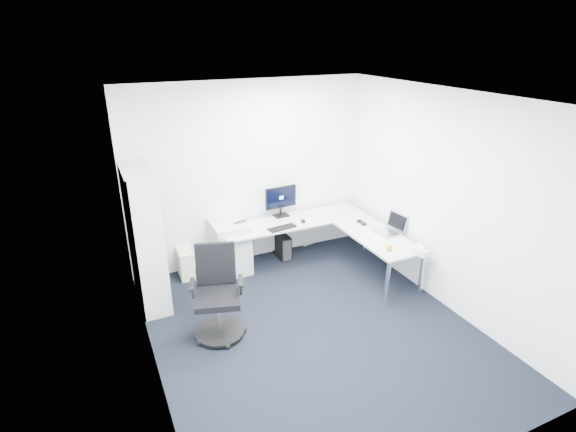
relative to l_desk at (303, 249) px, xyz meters
name	(u,v)px	position (x,y,z in m)	size (l,w,h in m)	color
ground	(314,330)	(-0.55, -1.40, -0.33)	(4.20, 4.20, 0.00)	black
ceiling	(320,98)	(-0.55, -1.40, 2.37)	(4.20, 4.20, 0.00)	white
wall_back	(249,174)	(-0.55, 0.70, 1.02)	(3.60, 0.02, 2.70)	white
wall_front	(462,338)	(-0.55, -3.50, 1.02)	(3.60, 0.02, 2.70)	white
wall_left	(144,259)	(-2.35, -1.40, 1.02)	(0.02, 4.20, 2.70)	white
wall_right	(445,202)	(1.25, -1.40, 1.02)	(0.02, 4.20, 2.70)	white
l_desk	(303,249)	(0.00, 0.00, 0.00)	(2.27, 1.27, 0.66)	#B9BBBB
drawer_pedestal	(230,246)	(-0.98, 0.43, 0.05)	(0.50, 0.62, 0.77)	#B9BBBB
bookshelf	(145,239)	(-2.17, 0.05, 0.57)	(0.35, 0.90, 1.80)	#BBBEBE
task_chair	(217,295)	(-1.59, -1.02, 0.21)	(0.60, 0.60, 1.08)	black
black_pc_tower	(282,246)	(-0.12, 0.48, -0.15)	(0.17, 0.38, 0.37)	black
beige_pc_tower	(185,262)	(-1.63, 0.54, -0.12)	(0.20, 0.44, 0.41)	beige
power_strip	(311,242)	(0.53, 0.72, -0.31)	(0.37, 0.06, 0.04)	silver
monitor	(281,201)	(-0.10, 0.54, 0.58)	(0.51, 0.16, 0.49)	black
black_keyboard	(282,228)	(-0.28, 0.11, 0.34)	(0.42, 0.15, 0.02)	black
mouse	(303,221)	(0.10, 0.20, 0.35)	(0.05, 0.09, 0.03)	black
desk_phone	(239,224)	(-0.84, 0.38, 0.39)	(0.18, 0.18, 0.12)	#2A2A2C
laptop	(386,225)	(0.97, -0.64, 0.46)	(0.36, 0.35, 0.26)	silver
white_keyboard	(376,238)	(0.76, -0.73, 0.34)	(0.11, 0.40, 0.01)	silver
headphones	(362,222)	(0.86, -0.21, 0.36)	(0.11, 0.18, 0.05)	black
orange_fruit	(389,247)	(0.69, -1.11, 0.38)	(0.09, 0.09, 0.09)	orange
tissue_box	(420,251)	(0.98, -1.36, 0.37)	(0.12, 0.22, 0.08)	silver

